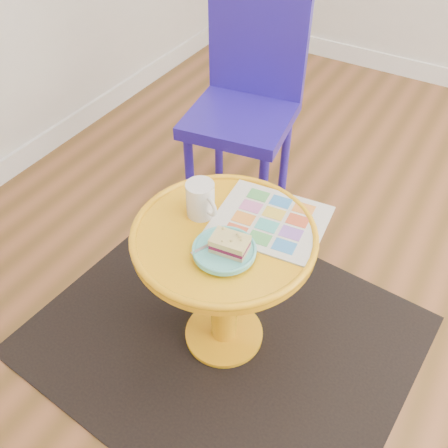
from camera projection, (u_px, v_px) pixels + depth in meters
The scene contains 10 objects.
floor at pixel (403, 323), 1.91m from camera, with size 4.00×4.00×0.00m, color brown.
room_walls at pixel (284, 119), 2.86m from camera, with size 4.00×4.00×4.00m.
rug at pixel (224, 335), 1.87m from camera, with size 1.30×1.10×0.01m, color black.
side_table at pixel (224, 267), 1.60m from camera, with size 0.56×0.56×0.54m.
chair at pixel (247, 97), 2.08m from camera, with size 0.48×0.48×0.94m.
newspaper at pixel (270, 220), 1.54m from camera, with size 0.33×0.28×0.01m, color silver.
mug at pixel (201, 199), 1.52m from camera, with size 0.12×0.09×0.12m.
plate at pixel (224, 251), 1.42m from camera, with size 0.18×0.18×0.02m.
cake_slice at pixel (230, 244), 1.40m from camera, with size 0.11×0.08×0.05m.
fork at pixel (214, 243), 1.43m from camera, with size 0.07×0.14×0.00m.
Camera 1 is at (-0.01, -1.31, 1.59)m, focal length 40.00 mm.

